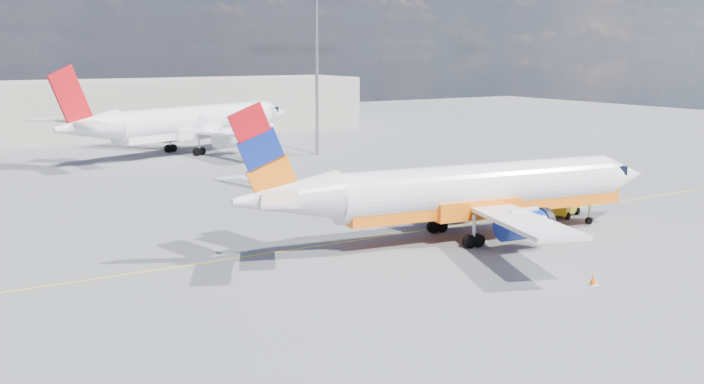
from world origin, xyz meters
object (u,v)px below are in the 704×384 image
second_jet (190,123)px  gse_tug (562,203)px  main_jet (467,192)px  traffic_cone (593,280)px

second_jet → gse_tug: size_ratio=10.69×
main_jet → gse_tug: 11.02m
second_jet → gse_tug: second_jet is taller
second_jet → traffic_cone: 63.13m
second_jet → main_jet: bearing=-111.1°
main_jet → traffic_cone: bearing=-87.8°
traffic_cone → second_jet: bearing=89.3°
gse_tug → traffic_cone: size_ratio=5.61×
gse_tug → main_jet: bearing=164.7°
second_jet → traffic_cone: (-0.80, -63.04, -3.32)m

